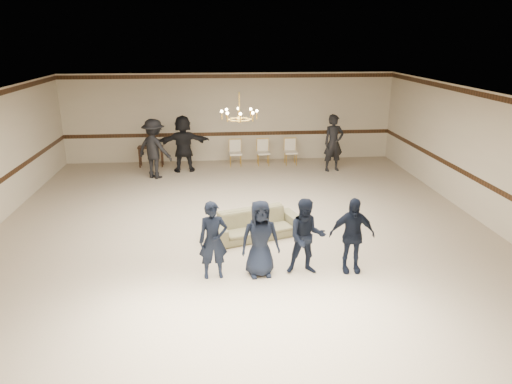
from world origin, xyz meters
The scene contains 16 objects.
room centered at (0.00, 0.00, 1.60)m, with size 12.01×14.01×3.21m.
chair_rail centered at (0.00, 6.99, 1.00)m, with size 12.00×0.02×0.14m, color #381F11.
crown_molding centered at (0.00, 6.99, 3.08)m, with size 12.00×0.02×0.14m, color #381F11.
chandelier centered at (0.00, 1.00, 2.88)m, with size 0.94×0.94×0.89m, color gold, non-canonical shape.
boy_a centered at (-0.70, -2.03, 0.77)m, with size 0.56×0.37×1.53m, color black.
boy_b centered at (0.20, -2.03, 0.77)m, with size 0.75×0.49×1.53m, color black.
boy_c centered at (1.10, -2.03, 0.77)m, with size 0.74×0.58×1.53m, color black.
boy_d centered at (2.00, -2.03, 0.77)m, with size 0.90×0.37×1.53m, color black.
settee centered at (0.28, -0.18, 0.31)m, with size 2.11×0.83×0.62m, color #7E7C54.
adult_left centered at (-2.55, 4.91, 0.97)m, with size 1.26×0.72×1.95m, color black.
adult_mid centered at (-1.65, 5.61, 0.97)m, with size 1.80×0.57×1.95m, color black.
adult_right centered at (3.45, 5.21, 0.97)m, with size 0.71×0.47×1.95m, color black.
banquet_chair_left centered at (0.14, 6.17, 0.46)m, with size 0.45×0.45×0.92m, color beige, non-canonical shape.
banquet_chair_mid centered at (1.14, 6.17, 0.46)m, with size 0.45×0.45×0.92m, color beige, non-canonical shape.
banquet_chair_right centered at (2.14, 6.17, 0.46)m, with size 0.45×0.45×0.92m, color beige, non-canonical shape.
console_table centered at (-2.86, 6.37, 0.37)m, with size 0.87×0.37×0.73m, color #331C11.
Camera 1 is at (-0.65, -10.31, 4.48)m, focal length 33.23 mm.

